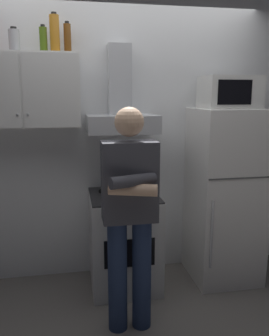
{
  "coord_description": "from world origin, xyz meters",
  "views": [
    {
      "loc": [
        -0.48,
        -2.62,
        1.71
      ],
      "look_at": [
        0.0,
        0.0,
        1.15
      ],
      "focal_mm": 36.7,
      "sensor_mm": 36.0,
      "label": 1
    }
  ],
  "objects": [
    {
      "name": "refrigerator",
      "position": [
        0.9,
        0.25,
        0.8
      ],
      "size": [
        0.6,
        0.62,
        1.6
      ],
      "color": "white",
      "rests_on": "ground_plane"
    },
    {
      "name": "microwave",
      "position": [
        0.9,
        0.27,
        1.74
      ],
      "size": [
        0.48,
        0.37,
        0.28
      ],
      "color": "silver",
      "rests_on": "refrigerator"
    },
    {
      "name": "cooking_pot",
      "position": [
        0.08,
        0.13,
        0.93
      ],
      "size": [
        0.3,
        0.2,
        0.11
      ],
      "color": "#B7BABF",
      "rests_on": "stove_oven"
    },
    {
      "name": "back_wall_tiled",
      "position": [
        0.0,
        0.6,
        1.35
      ],
      "size": [
        4.8,
        0.1,
        2.7
      ],
      "primitive_type": "cube",
      "color": "white",
      "rests_on": "ground_plane"
    },
    {
      "name": "bottle_canister_steel",
      "position": [
        -0.9,
        0.4,
        2.14
      ],
      "size": [
        0.09,
        0.09,
        0.2
      ],
      "color": "#B2B5BA",
      "rests_on": "upper_cabinet"
    },
    {
      "name": "person_standing",
      "position": [
        -0.1,
        -0.36,
        0.9
      ],
      "size": [
        0.38,
        0.33,
        1.64
      ],
      "color": "navy",
      "rests_on": "ground_plane"
    },
    {
      "name": "bottle_beer_brown",
      "position": [
        -0.49,
        0.42,
        2.17
      ],
      "size": [
        0.06,
        0.06,
        0.26
      ],
      "color": "brown",
      "rests_on": "upper_cabinet"
    },
    {
      "name": "upper_cabinet",
      "position": [
        -0.85,
        0.37,
        1.75
      ],
      "size": [
        0.9,
        0.37,
        0.6
      ],
      "color": "silver"
    },
    {
      "name": "ground_plane",
      "position": [
        0.0,
        0.0,
        0.0
      ],
      "size": [
        7.0,
        7.0,
        0.0
      ],
      "primitive_type": "plane",
      "color": "slate"
    },
    {
      "name": "stove_oven",
      "position": [
        -0.05,
        0.25,
        0.43
      ],
      "size": [
        0.6,
        0.62,
        0.87
      ],
      "color": "silver",
      "rests_on": "ground_plane"
    },
    {
      "name": "bottle_olive_oil",
      "position": [
        -0.68,
        0.41,
        2.15
      ],
      "size": [
        0.06,
        0.06,
        0.22
      ],
      "color": "#4C6B19",
      "rests_on": "upper_cabinet"
    },
    {
      "name": "bottle_liquor_amber",
      "position": [
        -0.59,
        0.39,
        2.2
      ],
      "size": [
        0.08,
        0.08,
        0.32
      ],
      "color": "#B7721E",
      "rests_on": "upper_cabinet"
    },
    {
      "name": "range_hood",
      "position": [
        -0.05,
        0.38,
        1.6
      ],
      "size": [
        0.6,
        0.44,
        0.75
      ],
      "color": "#B7BABF"
    }
  ]
}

